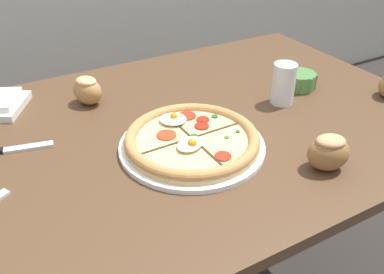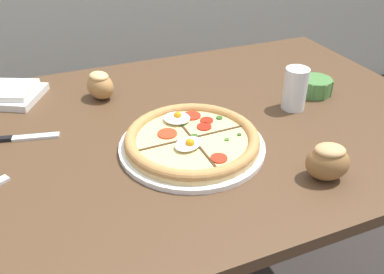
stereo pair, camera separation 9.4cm
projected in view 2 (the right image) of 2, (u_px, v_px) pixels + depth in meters
name	position (u px, v px, depth m)	size (l,w,h in m)	color
dining_table	(184.00, 154.00, 1.10)	(1.40, 0.92, 0.75)	#513823
pizza	(192.00, 140.00, 0.95)	(0.34, 0.34, 0.05)	white
ramekin_bowl	(315.00, 86.00, 1.19)	(0.10, 0.10, 0.05)	#4C8442
napkin_folded	(8.00, 94.00, 1.16)	(0.23, 0.22, 0.04)	silver
bread_piece_near	(328.00, 161.00, 0.84)	(0.11, 0.10, 0.08)	olive
bread_piece_far	(100.00, 85.00, 1.15)	(0.10, 0.11, 0.08)	#B27F47
knife_main	(18.00, 138.00, 0.99)	(0.19, 0.06, 0.01)	silver
water_glass	(295.00, 91.00, 1.10)	(0.06, 0.06, 0.12)	white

